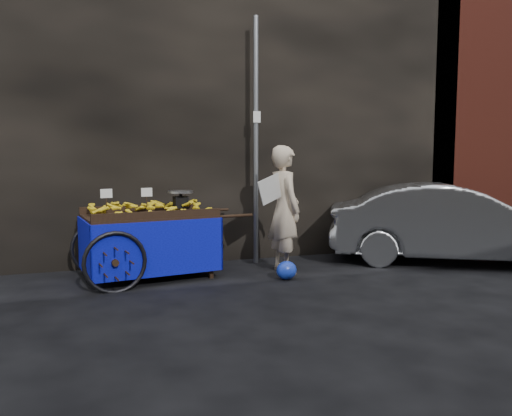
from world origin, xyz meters
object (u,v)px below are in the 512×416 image
object	(u,v)px
vendor	(284,209)
plastic_bag	(287,270)
banana_cart	(145,221)
parked_car	(451,223)

from	to	relation	value
vendor	plastic_bag	distance (m)	0.98
banana_cart	parked_car	bearing A→B (deg)	-14.27
banana_cart	parked_car	distance (m)	4.97
vendor	plastic_bag	world-z (taller)	vendor
banana_cart	plastic_bag	bearing A→B (deg)	-30.06
plastic_bag	banana_cart	bearing A→B (deg)	158.55
banana_cart	vendor	bearing A→B (deg)	-15.74
plastic_bag	parked_car	world-z (taller)	parked_car
parked_car	vendor	bearing A→B (deg)	113.78
vendor	parked_car	world-z (taller)	vendor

